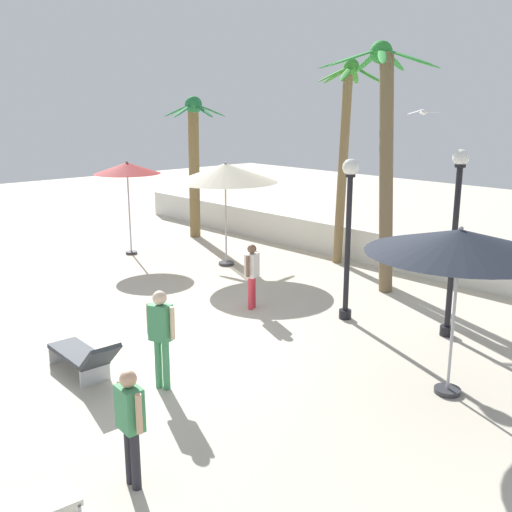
{
  "coord_description": "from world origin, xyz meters",
  "views": [
    {
      "loc": [
        9.57,
        -5.69,
        4.66
      ],
      "look_at": [
        0.0,
        3.05,
        1.4
      ],
      "focal_mm": 42.06,
      "sensor_mm": 36.0,
      "label": 1
    }
  ],
  "objects": [
    {
      "name": "palm_tree_3",
      "position": [
        -1.71,
        8.1,
        3.61
      ],
      "size": [
        2.04,
        1.95,
        5.94
      ],
      "color": "olive",
      "rests_on": "ground_plane"
    },
    {
      "name": "patio_umbrella_1",
      "position": [
        4.97,
        2.84,
        2.58
      ],
      "size": [
        2.96,
        2.96,
        2.84
      ],
      "color": "#333338",
      "rests_on": "ground_plane"
    },
    {
      "name": "lounge_chair_2",
      "position": [
        0.29,
        -1.32,
        0.39
      ],
      "size": [
        1.9,
        0.59,
        0.84
      ],
      "color": "#B7B7BC",
      "rests_on": "ground_plane"
    },
    {
      "name": "guest_3",
      "position": [
        3.63,
        -2.35,
        0.94
      ],
      "size": [
        0.56,
        0.26,
        1.57
      ],
      "color": "#26262D",
      "rests_on": "ground_plane"
    },
    {
      "name": "guest_2",
      "position": [
        -0.42,
        3.3,
        0.93
      ],
      "size": [
        0.37,
        0.52,
        1.55
      ],
      "color": "#D8333F",
      "rests_on": "ground_plane"
    },
    {
      "name": "lamp_post_2",
      "position": [
        1.5,
        4.41,
        2.17
      ],
      "size": [
        0.36,
        0.36,
        3.57
      ],
      "color": "black",
      "rests_on": "ground_plane"
    },
    {
      "name": "palm_tree_2",
      "position": [
        0.63,
        6.78,
        3.82
      ],
      "size": [
        2.94,
        3.07,
        6.19
      ],
      "color": "brown",
      "rests_on": "ground_plane"
    },
    {
      "name": "ground_plane",
      "position": [
        0.0,
        0.0,
        0.0
      ],
      "size": [
        56.0,
        56.0,
        0.0
      ],
      "primitive_type": "plane",
      "color": "beige"
    },
    {
      "name": "patio_umbrella_2",
      "position": [
        -3.92,
        5.42,
        2.76
      ],
      "size": [
        3.09,
        3.09,
        3.07
      ],
      "color": "#333338",
      "rests_on": "ground_plane"
    },
    {
      "name": "palm_tree_0",
      "position": [
        -7.73,
        7.14,
        3.04
      ],
      "size": [
        2.31,
        2.31,
        4.99
      ],
      "color": "olive",
      "rests_on": "ground_plane"
    },
    {
      "name": "boundary_wall",
      "position": [
        0.0,
        8.72,
        0.5
      ],
      "size": [
        25.2,
        0.3,
        1.0
      ],
      "primitive_type": "cube",
      "color": "silver",
      "rests_on": "ground_plane"
    },
    {
      "name": "lamp_post_1",
      "position": [
        3.59,
        5.16,
        2.17
      ],
      "size": [
        0.32,
        0.32,
        3.84
      ],
      "color": "black",
      "rests_on": "ground_plane"
    },
    {
      "name": "patio_umbrella_3",
      "position": [
        -7.05,
        4.03,
        2.74
      ],
      "size": [
        2.08,
        2.08,
        2.99
      ],
      "color": "#333338",
      "rests_on": "ground_plane"
    },
    {
      "name": "seagull_0",
      "position": [
        -0.56,
        10.27,
        4.46
      ],
      "size": [
        0.58,
        0.95,
        0.16
      ],
      "color": "white"
    },
    {
      "name": "guest_1",
      "position": [
        1.62,
        -0.57,
        1.05
      ],
      "size": [
        0.53,
        0.35,
        1.73
      ],
      "color": "#3F8C59",
      "rests_on": "ground_plane"
    }
  ]
}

